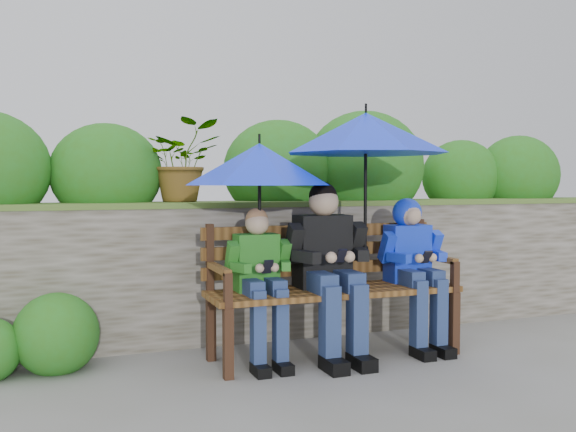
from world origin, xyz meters
name	(u,v)px	position (x,y,z in m)	size (l,w,h in m)	color
ground	(293,361)	(0.00, 0.00, 0.00)	(60.00, 60.00, 0.00)	slate
garden_backdrop	(229,247)	(0.01, 1.61, 0.60)	(8.00, 2.86, 1.81)	brown
park_bench	(330,280)	(0.30, 0.08, 0.51)	(1.71, 0.50, 0.90)	#351F13
boy_left	(261,275)	(-0.22, 0.01, 0.58)	(0.41, 0.48, 1.01)	#1C711F
boy_middle	(329,262)	(0.25, -0.01, 0.65)	(0.54, 0.63, 1.17)	black
boy_right	(413,258)	(0.91, 0.02, 0.64)	(0.45, 0.55, 1.06)	blue
umbrella_left	(259,164)	(-0.21, 0.06, 1.29)	(0.96, 0.96, 0.80)	#102FF1
umbrella_right	(366,133)	(0.53, 0.01, 1.50)	(1.11, 1.11, 1.00)	#102FF1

